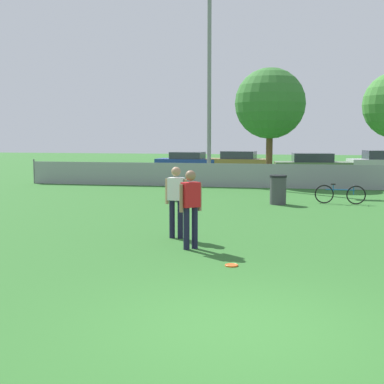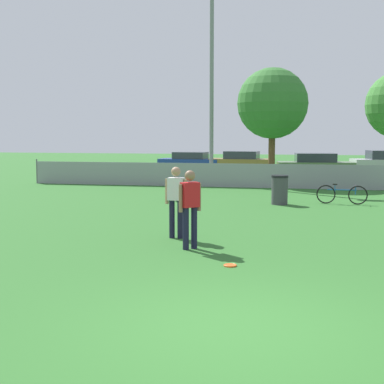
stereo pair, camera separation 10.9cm
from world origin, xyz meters
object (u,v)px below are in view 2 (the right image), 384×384
(tree_near_pole, at_px, (272,104))
(player_thrower_red, at_px, (190,204))
(frisbee_disc, at_px, (230,265))
(folding_chair_sideline, at_px, (175,188))
(bicycle_sideline, at_px, (342,194))
(parked_car_olive, at_px, (315,165))
(trash_bin, at_px, (280,190))
(light_pole, at_px, (212,67))
(parked_car_tan, at_px, (242,162))
(player_receiver_white, at_px, (176,197))
(parked_car_blue, at_px, (190,161))

(tree_near_pole, height_order, player_thrower_red, tree_near_pole)
(frisbee_disc, bearing_deg, folding_chair_sideline, 109.61)
(tree_near_pole, height_order, bicycle_sideline, tree_near_pole)
(frisbee_disc, height_order, parked_car_olive, parked_car_olive)
(frisbee_disc, bearing_deg, player_thrower_red, 128.79)
(player_thrower_red, relative_size, folding_chair_sideline, 2.12)
(folding_chair_sideline, bearing_deg, trash_bin, 155.70)
(folding_chair_sideline, bearing_deg, light_pole, -110.96)
(bicycle_sideline, bearing_deg, light_pole, 134.44)
(player_thrower_red, height_order, parked_car_tan, player_thrower_red)
(folding_chair_sideline, distance_m, parked_car_olive, 13.52)
(tree_near_pole, distance_m, player_thrower_red, 15.74)
(light_pole, xyz_separation_m, parked_car_tan, (0.44, 9.01, -5.03))
(light_pole, distance_m, player_receiver_white, 14.85)
(parked_car_blue, distance_m, parked_car_tan, 3.52)
(player_thrower_red, bearing_deg, frisbee_disc, -92.84)
(parked_car_blue, xyz_separation_m, parked_car_tan, (3.51, -0.29, 0.03))
(trash_bin, bearing_deg, player_receiver_white, -107.21)
(parked_car_blue, xyz_separation_m, parked_car_olive, (8.17, -3.83, 0.05))
(bicycle_sideline, height_order, trash_bin, trash_bin)
(light_pole, relative_size, bicycle_sideline, 5.64)
(player_receiver_white, bearing_deg, folding_chair_sideline, 107.63)
(player_thrower_red, distance_m, folding_chair_sideline, 8.43)
(light_pole, distance_m, folding_chair_sideline, 8.73)
(bicycle_sideline, bearing_deg, trash_bin, -162.29)
(parked_car_tan, distance_m, parked_car_olive, 5.85)
(light_pole, height_order, trash_bin, light_pole)
(light_pole, bearing_deg, trash_bin, -63.10)
(player_thrower_red, distance_m, trash_bin, 7.97)
(tree_near_pole, xyz_separation_m, parked_car_tan, (-2.49, 8.66, -3.26))
(tree_near_pole, bearing_deg, bicycle_sideline, -67.81)
(parked_car_blue, bearing_deg, bicycle_sideline, -56.05)
(trash_bin, height_order, parked_car_blue, parked_car_blue)
(player_thrower_red, relative_size, trash_bin, 1.65)
(trash_bin, xyz_separation_m, parked_car_blue, (-6.76, 16.58, 0.11))
(light_pole, xyz_separation_m, trash_bin, (3.69, -7.28, -5.17))
(parked_car_olive, bearing_deg, bicycle_sideline, -93.48)
(frisbee_disc, relative_size, trash_bin, 0.24)
(player_receiver_white, relative_size, parked_car_tan, 0.39)
(frisbee_disc, xyz_separation_m, bicycle_sideline, (2.59, 9.64, 0.33))
(frisbee_disc, relative_size, parked_car_tan, 0.06)
(player_receiver_white, height_order, frisbee_disc, player_receiver_white)
(folding_chair_sideline, distance_m, parked_car_tan, 16.02)
(tree_near_pole, relative_size, parked_car_olive, 1.26)
(player_thrower_red, bearing_deg, bicycle_sideline, 24.83)
(light_pole, height_order, parked_car_tan, light_pole)
(frisbee_disc, bearing_deg, trash_bin, 87.10)
(player_receiver_white, distance_m, player_thrower_red, 1.25)
(folding_chair_sideline, xyz_separation_m, parked_car_olive, (5.21, 12.47, 0.20))
(player_receiver_white, height_order, bicycle_sideline, player_receiver_white)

